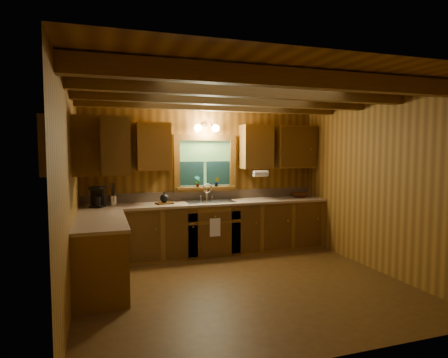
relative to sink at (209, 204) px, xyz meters
The scene contains 20 objects.
room 1.66m from the sink, 90.00° to the right, with size 4.20×4.20×4.20m.
ceiling_beams 2.29m from the sink, 90.00° to the right, with size 4.20×2.54×0.18m.
base_cabinets 0.73m from the sink, 147.14° to the right, with size 4.20×2.22×0.86m.
countertop 0.57m from the sink, 146.97° to the right, with size 4.20×2.24×0.04m.
backsplash 0.31m from the sink, 90.00° to the left, with size 4.20×0.02×0.16m, color tan.
dishwasher_panel 1.79m from the sink, 147.88° to the right, with size 0.02×0.60×0.80m, color white.
upper_cabinets 1.15m from the sink, 162.32° to the right, with size 4.19×1.77×0.78m.
window 0.72m from the sink, 90.00° to the left, with size 1.12×0.08×1.00m.
window_sill 0.34m from the sink, 90.00° to the left, with size 1.06×0.14×0.04m, color brown.
wall_sconce 1.32m from the sink, 90.00° to the left, with size 0.45×0.21×0.17m.
paper_towel_roll 1.06m from the sink, ahead, with size 0.11×0.11×0.27m, color white.
dish_towel 0.48m from the sink, 90.00° to the right, with size 0.18×0.01×0.30m, color white.
sink is the anchor object (origin of this frame).
coffee_maker 1.83m from the sink, behind, with size 0.18×0.23×0.33m.
utensil_crock 1.59m from the sink, behind, with size 0.13×0.13×0.37m.
cutting_board 0.78m from the sink, behind, with size 0.26×0.19×0.02m, color #4F3210.
teakettle 0.79m from the sink, behind, with size 0.14×0.14×0.18m.
wicker_basket 1.78m from the sink, ahead, with size 0.34×0.34×0.08m, color #48230C.
potted_plant_left 0.46m from the sink, 128.72° to the left, with size 0.10×0.07×0.20m, color #4F3210.
potted_plant_right 0.46m from the sink, 45.35° to the left, with size 0.09×0.07×0.16m, color #4F3210.
Camera 1 is at (-1.77, -4.58, 1.79)m, focal length 30.35 mm.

